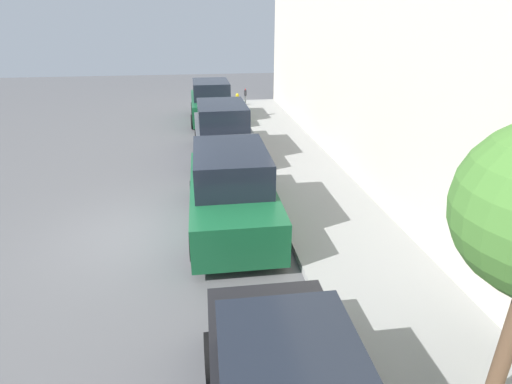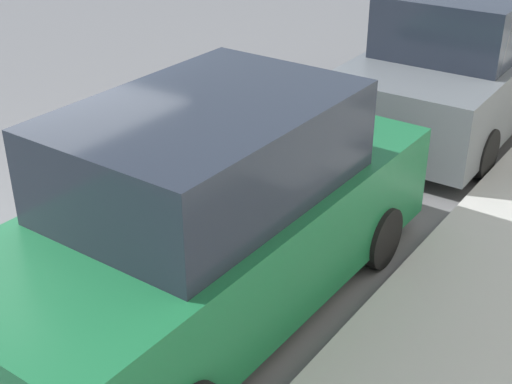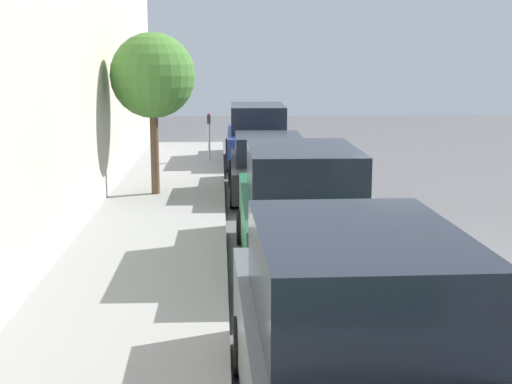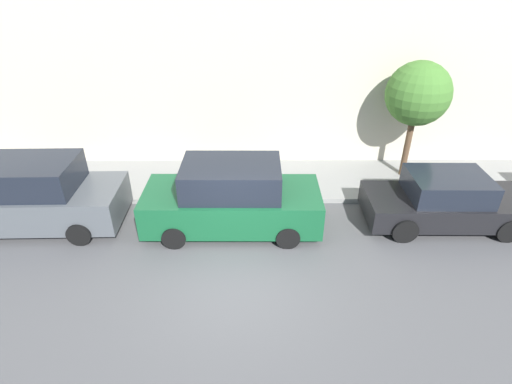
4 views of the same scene
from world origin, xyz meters
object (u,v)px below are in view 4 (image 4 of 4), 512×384
(street_tree, at_px, (418,94))
(parked_suv_third, at_px, (232,199))
(parked_sedan_second, at_px, (446,201))
(parked_suv_fourth, at_px, (33,196))

(street_tree, bearing_deg, parked_suv_third, 116.90)
(parked_sedan_second, distance_m, parked_suv_fourth, 11.49)
(parked_suv_fourth, relative_size, street_tree, 1.26)
(parked_sedan_second, xyz_separation_m, parked_suv_fourth, (-0.00, 11.49, 0.21))
(parked_suv_fourth, height_order, street_tree, street_tree)
(parked_suv_fourth, xyz_separation_m, street_tree, (2.74, -11.22, 2.02))
(parked_suv_third, height_order, parked_suv_fourth, same)
(parked_sedan_second, distance_m, street_tree, 3.54)
(parked_sedan_second, bearing_deg, street_tree, 5.72)
(parked_sedan_second, height_order, parked_suv_fourth, parked_suv_fourth)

